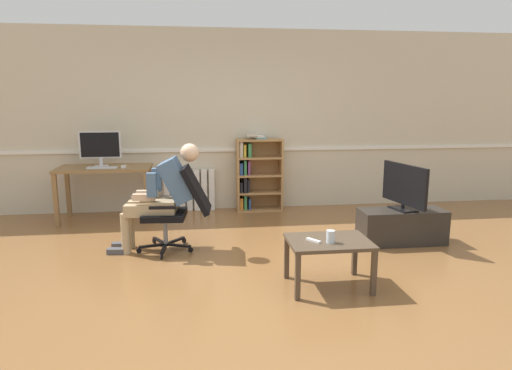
# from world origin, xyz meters

# --- Properties ---
(ground_plane) EXTENTS (18.00, 18.00, 0.00)m
(ground_plane) POSITION_xyz_m (0.00, 0.00, 0.00)
(ground_plane) COLOR brown
(back_wall) EXTENTS (12.00, 0.13, 2.70)m
(back_wall) POSITION_xyz_m (0.00, 2.65, 1.35)
(back_wall) COLOR beige
(back_wall) RESTS_ON ground_plane
(computer_desk) EXTENTS (1.26, 0.66, 0.76)m
(computer_desk) POSITION_xyz_m (-1.80, 2.15, 0.65)
(computer_desk) COLOR olive
(computer_desk) RESTS_ON ground_plane
(imac_monitor) EXTENTS (0.56, 0.14, 0.49)m
(imac_monitor) POSITION_xyz_m (-1.86, 2.23, 1.04)
(imac_monitor) COLOR silver
(imac_monitor) RESTS_ON computer_desk
(keyboard) EXTENTS (0.40, 0.12, 0.02)m
(keyboard) POSITION_xyz_m (-1.80, 2.01, 0.77)
(keyboard) COLOR silver
(keyboard) RESTS_ON computer_desk
(computer_mouse) EXTENTS (0.06, 0.10, 0.03)m
(computer_mouse) POSITION_xyz_m (-1.52, 2.03, 0.77)
(computer_mouse) COLOR white
(computer_mouse) RESTS_ON computer_desk
(bookshelf) EXTENTS (0.69, 0.29, 1.16)m
(bookshelf) POSITION_xyz_m (0.35, 2.44, 0.57)
(bookshelf) COLOR #AD7F4C
(bookshelf) RESTS_ON ground_plane
(radiator) EXTENTS (0.76, 0.08, 0.64)m
(radiator) POSITION_xyz_m (-0.65, 2.54, 0.32)
(radiator) COLOR white
(radiator) RESTS_ON ground_plane
(office_chair) EXTENTS (0.85, 0.62, 0.96)m
(office_chair) POSITION_xyz_m (-0.73, 0.72, 0.52)
(office_chair) COLOR black
(office_chair) RESTS_ON ground_plane
(person_seated) EXTENTS (1.03, 0.41, 1.21)m
(person_seated) POSITION_xyz_m (-0.91, 0.73, 0.65)
(person_seated) COLOR tan
(person_seated) RESTS_ON ground_plane
(tv_stand) EXTENTS (1.00, 0.39, 0.40)m
(tv_stand) POSITION_xyz_m (1.86, 0.63, 0.20)
(tv_stand) COLOR #2D2823
(tv_stand) RESTS_ON ground_plane
(tv_screen) EXTENTS (0.26, 0.77, 0.54)m
(tv_screen) POSITION_xyz_m (1.86, 0.63, 0.69)
(tv_screen) COLOR black
(tv_screen) RESTS_ON tv_stand
(coffee_table) EXTENTS (0.73, 0.54, 0.44)m
(coffee_table) POSITION_xyz_m (0.64, -0.48, 0.38)
(coffee_table) COLOR #4C3D2D
(coffee_table) RESTS_ON ground_plane
(drinking_glass) EXTENTS (0.08, 0.08, 0.11)m
(drinking_glass) POSITION_xyz_m (0.63, -0.55, 0.50)
(drinking_glass) COLOR silver
(drinking_glass) RESTS_ON coffee_table
(spare_remote) EXTENTS (0.11, 0.14, 0.02)m
(spare_remote) POSITION_xyz_m (0.49, -0.50, 0.45)
(spare_remote) COLOR white
(spare_remote) RESTS_ON coffee_table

